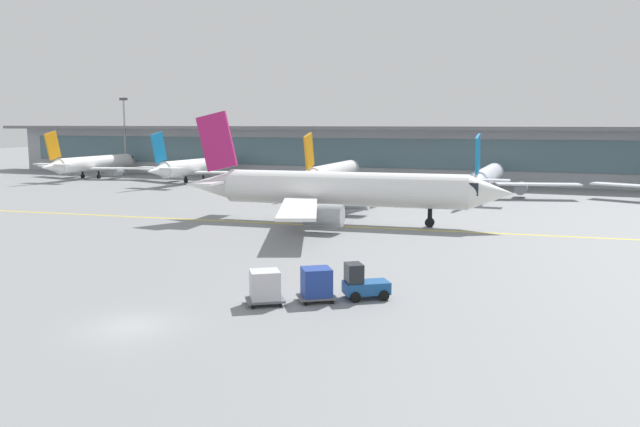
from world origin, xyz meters
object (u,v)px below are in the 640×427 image
(taxiing_regional_jet, at_px, (340,190))
(apron_light_mast_0, at_px, (125,133))
(gate_airplane_1, at_px, (198,167))
(gate_airplane_2, at_px, (333,173))
(cargo_dolly_lead, at_px, (316,283))
(cargo_dolly_trailing, at_px, (265,286))
(baggage_tug, at_px, (363,283))
(gate_airplane_3, at_px, (487,177))
(gate_airplane_0, at_px, (94,164))

(taxiing_regional_jet, relative_size, apron_light_mast_0, 2.27)
(gate_airplane_1, distance_m, gate_airplane_2, 26.39)
(cargo_dolly_lead, distance_m, cargo_dolly_trailing, 2.95)
(baggage_tug, relative_size, cargo_dolly_trailing, 1.11)
(taxiing_regional_jet, xyz_separation_m, baggage_tug, (10.77, -26.11, -2.53))
(gate_airplane_3, relative_size, taxiing_regional_jet, 0.77)
(cargo_dolly_trailing, bearing_deg, gate_airplane_0, 102.46)
(gate_airplane_1, distance_m, taxiing_regional_jet, 50.88)
(gate_airplane_1, bearing_deg, cargo_dolly_trailing, -142.70)
(gate_airplane_1, height_order, baggage_tug, gate_airplane_1)
(cargo_dolly_trailing, height_order, apron_light_mast_0, apron_light_mast_0)
(gate_airplane_2, relative_size, cargo_dolly_trailing, 10.15)
(cargo_dolly_lead, height_order, cargo_dolly_trailing, same)
(gate_airplane_2, bearing_deg, taxiing_regional_jet, -160.69)
(gate_airplane_0, relative_size, gate_airplane_2, 1.00)
(gate_airplane_0, height_order, cargo_dolly_lead, gate_airplane_0)
(gate_airplane_3, distance_m, apron_light_mast_0, 74.44)
(gate_airplane_0, height_order, gate_airplane_3, same)
(taxiing_regional_jet, relative_size, baggage_tug, 11.72)
(gate_airplane_2, bearing_deg, cargo_dolly_lead, -162.85)
(taxiing_regional_jet, height_order, apron_light_mast_0, apron_light_mast_0)
(gate_airplane_0, distance_m, gate_airplane_2, 49.36)
(baggage_tug, xyz_separation_m, apron_light_mast_0, (-72.79, 70.87, 7.38))
(gate_airplane_1, relative_size, cargo_dolly_trailing, 10.14)
(gate_airplane_3, height_order, apron_light_mast_0, apron_light_mast_0)
(taxiing_regional_jet, xyz_separation_m, apron_light_mast_0, (-62.02, 44.76, 4.86))
(gate_airplane_1, relative_size, apron_light_mast_0, 1.76)
(gate_airplane_1, relative_size, gate_airplane_2, 1.00)
(cargo_dolly_lead, bearing_deg, apron_light_mast_0, 100.24)
(gate_airplane_2, height_order, gate_airplane_3, same)
(gate_airplane_2, xyz_separation_m, baggage_tug, (22.71, -56.14, -1.76))
(gate_airplane_1, relative_size, gate_airplane_3, 1.00)
(gate_airplane_1, relative_size, baggage_tug, 9.10)
(gate_airplane_1, bearing_deg, gate_airplane_0, 90.37)
(cargo_dolly_trailing, bearing_deg, taxiing_regional_jet, 67.68)
(cargo_dolly_lead, bearing_deg, baggage_tug, -0.00)
(taxiing_regional_jet, xyz_separation_m, cargo_dolly_lead, (8.50, -27.63, -2.36))
(gate_airplane_1, height_order, cargo_dolly_trailing, gate_airplane_1)
(gate_airplane_1, distance_m, cargo_dolly_trailing, 76.95)
(baggage_tug, bearing_deg, gate_airplane_0, 105.85)
(gate_airplane_1, bearing_deg, gate_airplane_2, -95.78)
(apron_light_mast_0, bearing_deg, gate_airplane_1, -24.72)
(baggage_tug, bearing_deg, apron_light_mast_0, 101.76)
(gate_airplane_3, distance_m, cargo_dolly_trailing, 59.99)
(gate_airplane_1, distance_m, baggage_tug, 77.26)
(gate_airplane_0, bearing_deg, cargo_dolly_trailing, -136.08)
(gate_airplane_0, relative_size, apron_light_mast_0, 1.76)
(baggage_tug, bearing_deg, gate_airplane_2, 78.02)
(baggage_tug, distance_m, cargo_dolly_trailing, 5.68)
(baggage_tug, xyz_separation_m, cargo_dolly_lead, (-2.26, -1.53, 0.16))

